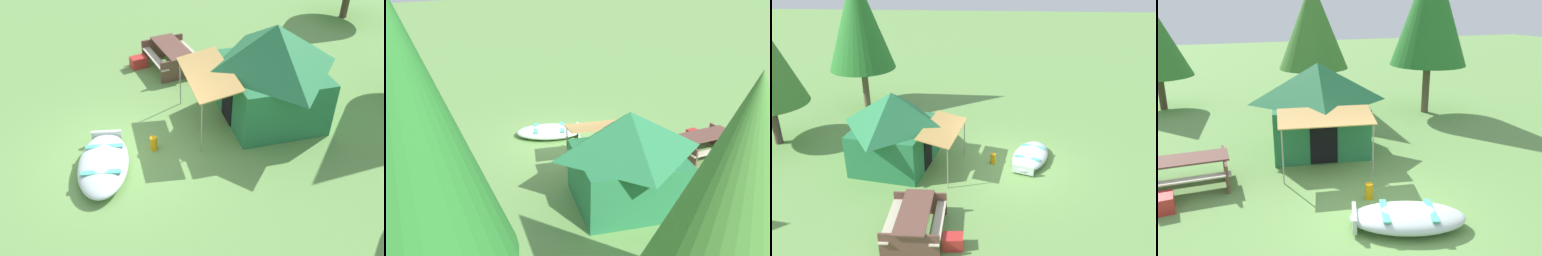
{
  "view_description": "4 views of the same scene",
  "coord_description": "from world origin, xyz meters",
  "views": [
    {
      "loc": [
        8.02,
        -1.78,
        6.72
      ],
      "look_at": [
        0.7,
        1.47,
        0.84
      ],
      "focal_mm": 39.07,
      "sensor_mm": 36.0,
      "label": 1
    },
    {
      "loc": [
        5.16,
        12.84,
        6.72
      ],
      "look_at": [
        0.19,
        1.51,
        1.2
      ],
      "focal_mm": 40.38,
      "sensor_mm": 36.0,
      "label": 2
    },
    {
      "loc": [
        -11.8,
        0.9,
        6.88
      ],
      "look_at": [
        0.45,
        1.74,
        1.21
      ],
      "focal_mm": 35.42,
      "sensor_mm": 36.0,
      "label": 3
    },
    {
      "loc": [
        -3.06,
        -6.65,
        4.3
      ],
      "look_at": [
        0.18,
        2.15,
        1.26
      ],
      "focal_mm": 35.93,
      "sensor_mm": 36.0,
      "label": 4
    }
  ],
  "objects": [
    {
      "name": "picnic_table",
      "position": [
        -3.82,
        2.75,
        0.49
      ],
      "size": [
        1.99,
        1.54,
        0.76
      ],
      "color": "brown",
      "rests_on": "ground_plane"
    },
    {
      "name": "cooler_box",
      "position": [
        -4.28,
        1.71,
        0.18
      ],
      "size": [
        0.42,
        0.56,
        0.37
      ],
      "primitive_type": "cube",
      "rotation": [
        0.0,
        0.0,
        1.66
      ],
      "color": "red",
      "rests_on": "ground_plane"
    },
    {
      "name": "pine_tree_far_center",
      "position": [
        5.21,
        6.82,
        4.16
      ],
      "size": [
        3.02,
        3.02,
        6.38
      ],
      "color": "brown",
      "rests_on": "ground_plane"
    },
    {
      "name": "beached_rowboat",
      "position": [
        0.37,
        -0.67,
        0.21
      ],
      "size": [
        2.6,
        1.88,
        0.4
      ],
      "color": "silver",
      "rests_on": "ground_plane"
    },
    {
      "name": "canvas_cabin_tent",
      "position": [
        -0.1,
        4.14,
        1.39
      ],
      "size": [
        3.33,
        4.03,
        2.68
      ],
      "color": "#267343",
      "rests_on": "ground_plane"
    },
    {
      "name": "ground_plane",
      "position": [
        0.0,
        0.0,
        0.0
      ],
      "size": [
        80.0,
        80.0,
        0.0
      ],
      "primitive_type": "plane",
      "color": "#68974D"
    },
    {
      "name": "pine_tree_back_right",
      "position": [
        1.12,
        9.18,
        3.47
      ],
      "size": [
        2.9,
        2.9,
        5.27
      ],
      "color": "#4C3934",
      "rests_on": "ground_plane"
    },
    {
      "name": "fuel_can",
      "position": [
        0.1,
        0.68,
        0.19
      ],
      "size": [
        0.21,
        0.21,
        0.38
      ],
      "primitive_type": "cylinder",
      "rotation": [
        0.0,
        0.0,
        0.14
      ],
      "color": "orange",
      "rests_on": "ground_plane"
    }
  ]
}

